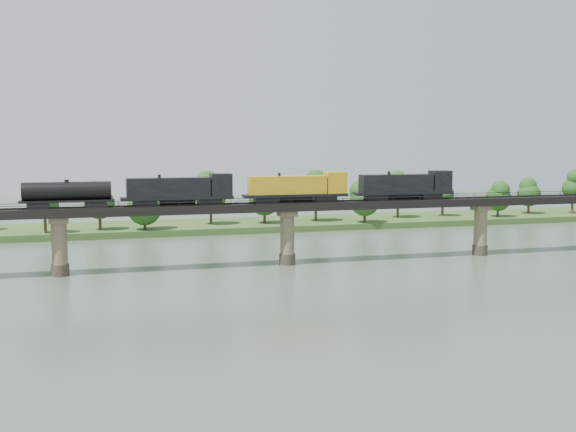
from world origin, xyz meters
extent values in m
plane|color=#3B4B3B|center=(0.00, 0.00, 0.00)|extent=(400.00, 400.00, 0.00)
cube|color=#2E4B1E|center=(0.00, 85.00, 0.80)|extent=(300.00, 24.00, 1.60)
cylinder|color=#473A2D|center=(-40.00, 30.00, 1.00)|extent=(3.00, 3.00, 2.00)
cylinder|color=#877158|center=(-40.00, 30.00, 5.50)|extent=(2.60, 2.60, 9.00)
cube|color=#877158|center=(-40.00, 30.00, 9.50)|extent=(3.20, 3.20, 1.00)
cylinder|color=#473A2D|center=(0.00, 30.00, 1.00)|extent=(3.00, 3.00, 2.00)
cylinder|color=#877158|center=(0.00, 30.00, 5.50)|extent=(2.60, 2.60, 9.00)
cube|color=#877158|center=(0.00, 30.00, 9.50)|extent=(3.20, 3.20, 1.00)
cylinder|color=#473A2D|center=(40.00, 30.00, 1.00)|extent=(3.00, 3.00, 2.00)
cylinder|color=#877158|center=(40.00, 30.00, 5.50)|extent=(2.60, 2.60, 9.00)
cube|color=#877158|center=(40.00, 30.00, 9.50)|extent=(3.20, 3.20, 1.00)
cube|color=black|center=(0.00, 30.00, 10.75)|extent=(220.00, 5.00, 1.50)
cube|color=black|center=(0.00, 29.25, 11.58)|extent=(220.00, 0.12, 0.16)
cube|color=black|center=(0.00, 30.75, 11.58)|extent=(220.00, 0.12, 0.16)
cube|color=black|center=(0.00, 27.60, 12.20)|extent=(220.00, 0.10, 0.10)
cube|color=black|center=(0.00, 32.40, 12.20)|extent=(220.00, 0.10, 0.10)
cube|color=black|center=(0.00, 27.60, 11.85)|extent=(0.08, 0.08, 0.70)
cube|color=black|center=(0.00, 32.40, 11.85)|extent=(0.08, 0.08, 0.70)
cylinder|color=#382619|center=(-44.43, 76.31, 3.35)|extent=(0.70, 0.70, 3.51)
sphere|color=#174012|center=(-44.43, 76.31, 8.03)|extent=(6.31, 6.31, 6.31)
sphere|color=#174012|center=(-44.43, 76.31, 10.96)|extent=(4.73, 4.73, 4.73)
cylinder|color=#382619|center=(-32.24, 78.84, 3.27)|extent=(0.70, 0.70, 3.34)
sphere|color=#174012|center=(-32.24, 78.84, 7.73)|extent=(7.18, 7.18, 7.18)
sphere|color=#174012|center=(-32.24, 78.84, 10.52)|extent=(5.39, 5.39, 5.39)
cylinder|color=#382619|center=(-22.01, 76.15, 3.01)|extent=(0.70, 0.70, 2.83)
sphere|color=#174012|center=(-22.01, 76.15, 6.78)|extent=(8.26, 8.26, 8.26)
sphere|color=#174012|center=(-22.01, 76.15, 9.14)|extent=(6.19, 6.19, 6.19)
cylinder|color=#382619|center=(-5.04, 82.68, 3.58)|extent=(0.70, 0.70, 3.96)
sphere|color=#174012|center=(-5.04, 82.68, 8.87)|extent=(8.07, 8.07, 8.07)
sphere|color=#174012|center=(-5.04, 82.68, 12.17)|extent=(6.05, 6.05, 6.05)
cylinder|color=#382619|center=(8.52, 81.14, 3.23)|extent=(0.70, 0.70, 3.27)
sphere|color=#174012|center=(8.52, 81.14, 7.59)|extent=(8.03, 8.03, 8.03)
sphere|color=#174012|center=(8.52, 81.14, 10.31)|extent=(6.02, 6.02, 6.02)
cylinder|color=#382619|center=(22.65, 82.31, 3.56)|extent=(0.70, 0.70, 3.92)
sphere|color=#174012|center=(22.65, 82.31, 8.79)|extent=(8.29, 8.29, 8.29)
sphere|color=#174012|center=(22.65, 82.31, 12.05)|extent=(6.21, 6.21, 6.21)
cylinder|color=#382619|center=(33.59, 75.35, 3.11)|extent=(0.70, 0.70, 3.02)
sphere|color=#174012|center=(33.59, 75.35, 7.15)|extent=(7.74, 7.74, 7.74)
sphere|color=#174012|center=(33.59, 75.35, 9.67)|extent=(5.80, 5.80, 5.80)
cylinder|color=#382619|center=(46.81, 84.03, 3.50)|extent=(0.70, 0.70, 3.80)
sphere|color=#174012|center=(46.81, 84.03, 8.56)|extent=(7.47, 7.47, 7.47)
sphere|color=#174012|center=(46.81, 84.03, 11.73)|extent=(5.60, 5.60, 5.60)
cylinder|color=#382619|center=(60.48, 84.26, 3.29)|extent=(0.70, 0.70, 3.38)
sphere|color=#174012|center=(60.48, 84.26, 7.80)|extent=(6.23, 6.23, 6.23)
sphere|color=#174012|center=(60.48, 84.26, 10.62)|extent=(4.67, 4.67, 4.67)
cylinder|color=#382619|center=(74.35, 78.39, 2.99)|extent=(0.70, 0.70, 2.77)
sphere|color=#174012|center=(74.35, 78.39, 6.68)|extent=(7.04, 7.04, 7.04)
sphere|color=#174012|center=(74.35, 78.39, 8.99)|extent=(5.28, 5.28, 5.28)
cylinder|color=#382619|center=(87.62, 83.57, 3.07)|extent=(0.70, 0.70, 2.94)
sphere|color=#174012|center=(87.62, 83.57, 7.00)|extent=(6.73, 6.73, 6.73)
sphere|color=#174012|center=(87.62, 83.57, 9.45)|extent=(5.05, 5.05, 5.05)
cylinder|color=#382619|center=(99.73, 80.10, 3.57)|extent=(0.70, 0.70, 3.94)
sphere|color=#174012|center=(99.73, 80.10, 8.83)|extent=(6.17, 6.17, 6.17)
sphere|color=#174012|center=(99.73, 80.10, 12.11)|extent=(4.62, 4.62, 4.62)
cube|color=black|center=(28.81, 30.00, 12.07)|extent=(4.11, 2.47, 1.13)
cube|color=black|center=(17.51, 30.00, 12.07)|extent=(4.11, 2.47, 1.13)
cube|color=black|center=(23.16, 30.00, 12.78)|extent=(19.53, 3.08, 0.51)
cube|color=black|center=(21.62, 30.00, 14.69)|extent=(14.39, 2.77, 3.29)
cube|color=black|center=(30.87, 30.00, 14.99)|extent=(3.70, 3.08, 3.91)
cylinder|color=black|center=(23.16, 30.00, 12.22)|extent=(6.17, 1.44, 1.44)
cube|color=black|center=(7.23, 30.00, 12.07)|extent=(4.11, 2.47, 1.13)
cube|color=black|center=(-4.07, 30.00, 12.07)|extent=(4.11, 2.47, 1.13)
cube|color=black|center=(1.58, 30.00, 12.78)|extent=(19.53, 3.08, 0.51)
cube|color=gold|center=(0.04, 30.00, 14.69)|extent=(14.39, 2.77, 3.29)
cube|color=gold|center=(9.29, 30.00, 14.99)|extent=(3.70, 3.08, 3.91)
cylinder|color=black|center=(1.58, 30.00, 12.22)|extent=(6.17, 1.44, 1.44)
cube|color=black|center=(-14.35, 30.00, 12.07)|extent=(4.11, 2.47, 1.13)
cube|color=black|center=(-25.66, 30.00, 12.07)|extent=(4.11, 2.47, 1.13)
cube|color=black|center=(-20.00, 30.00, 12.78)|extent=(19.53, 3.08, 0.51)
cube|color=black|center=(-21.55, 30.00, 14.69)|extent=(14.39, 2.77, 3.29)
cube|color=black|center=(-12.30, 30.00, 14.99)|extent=(3.70, 3.08, 3.91)
cylinder|color=black|center=(-20.00, 30.00, 12.22)|extent=(6.17, 1.44, 1.44)
cube|color=black|center=(-33.88, 30.00, 12.07)|extent=(3.60, 2.26, 1.13)
cube|color=black|center=(-43.13, 30.00, 12.07)|extent=(3.60, 2.26, 1.13)
cube|color=black|center=(-38.50, 30.00, 12.73)|extent=(15.42, 2.47, 0.31)
cylinder|color=black|center=(-38.50, 30.00, 14.38)|extent=(14.39, 3.08, 3.08)
cylinder|color=black|center=(-38.50, 30.00, 16.02)|extent=(0.72, 0.72, 0.51)
camera|label=1|loc=(-35.92, -96.35, 23.16)|focal=45.00mm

